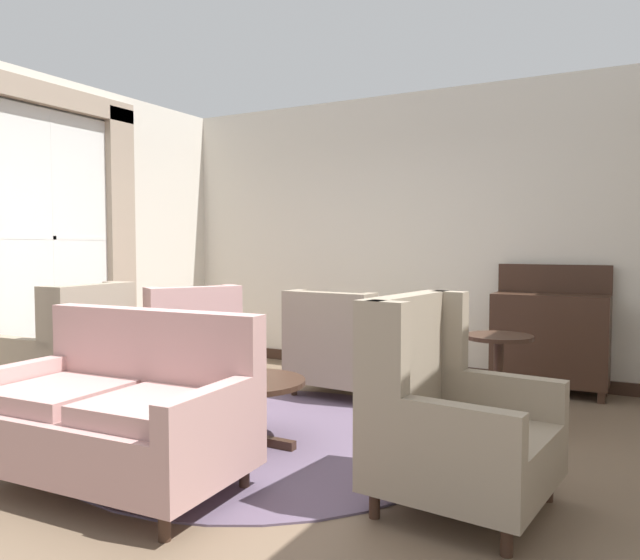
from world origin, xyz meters
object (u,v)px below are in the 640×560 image
armchair_foreground_right (448,420)px  armchair_back_corner (185,349)px  armchair_near_sideboard (343,349)px  armchair_far_left (70,361)px  coffee_table (249,393)px  settee (117,414)px  side_table (498,372)px  porcelain_vase (245,358)px  sideboard (550,337)px

armchair_foreground_right → armchair_back_corner: 2.98m
armchair_back_corner → armchair_near_sideboard: 1.42m
armchair_near_sideboard → armchair_far_left: armchair_far_left is taller
armchair_back_corner → armchair_far_left: size_ratio=1.12×
coffee_table → armchair_near_sideboard: bearing=92.0°
armchair_foreground_right → armchair_near_sideboard: (-1.53, 1.85, -0.04)m
settee → armchair_back_corner: size_ratio=1.31×
armchair_foreground_right → armchair_back_corner: armchair_foreground_right is taller
side_table → porcelain_vase: bearing=-138.7°
side_table → coffee_table: bearing=-140.3°
armchair_near_sideboard → armchair_far_left: bearing=50.3°
settee → porcelain_vase: bearing=72.9°
armchair_back_corner → sideboard: bearing=151.3°
porcelain_vase → side_table: size_ratio=0.54×
armchair_near_sideboard → armchair_back_corner: bearing=34.5°
settee → side_table: 2.69m
coffee_table → sideboard: 2.95m
armchair_back_corner → armchair_near_sideboard: size_ratio=1.24×
sideboard → armchair_near_sideboard: bearing=-150.1°
armchair_foreground_right → sideboard: (0.11, 2.80, 0.07)m
armchair_foreground_right → armchair_far_left: armchair_foreground_right is taller
armchair_foreground_right → armchair_far_left: bearing=92.5°
coffee_table → armchair_back_corner: size_ratio=0.65×
porcelain_vase → side_table: (1.40, 1.23, -0.19)m
armchair_back_corner → sideboard: size_ratio=1.01×
settee → sideboard: (1.82, 3.44, 0.11)m
coffee_table → armchair_foreground_right: bearing=-12.1°
coffee_table → armchair_far_left: size_ratio=0.72×
porcelain_vase → coffee_table: bearing=99.3°
sideboard → settee: bearing=-117.8°
armchair_back_corner → sideboard: 3.32m
side_table → sideboard: 1.32m
porcelain_vase → side_table: 1.88m
side_table → armchair_far_left: bearing=-157.0°
porcelain_vase → armchair_far_left: (-1.65, -0.07, -0.16)m
settee → armchair_near_sideboard: (0.17, 2.50, 0.00)m
armchair_far_left → sideboard: size_ratio=0.90×
porcelain_vase → armchair_near_sideboard: (-0.06, 1.60, -0.19)m
armchair_far_left → porcelain_vase: bearing=89.3°
armchair_back_corner → armchair_near_sideboard: (1.22, 0.72, -0.01)m
coffee_table → side_table: size_ratio=1.10×
settee → armchair_back_corner: armchair_back_corner is taller
armchair_near_sideboard → porcelain_vase: bearing=96.3°
porcelain_vase → armchair_foreground_right: bearing=-10.0°
settee → armchair_foreground_right: 1.82m
porcelain_vase → sideboard: 2.99m
coffee_table → side_table: 1.84m
porcelain_vase → armchair_back_corner: bearing=145.7°
armchair_near_sideboard → settee: bearing=90.1°
porcelain_vase → armchair_far_left: 1.66m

